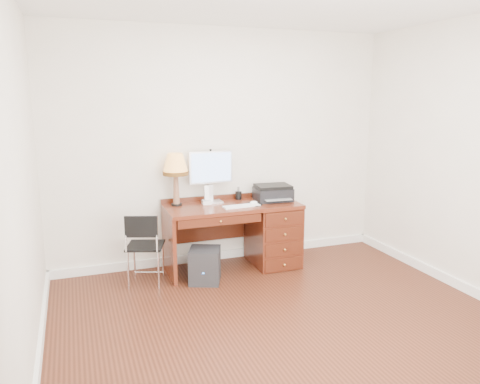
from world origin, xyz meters
name	(u,v)px	position (x,y,z in m)	size (l,w,h in m)	color
ground	(284,322)	(0.00, 0.00, 0.00)	(4.00, 4.00, 0.00)	#36160C
room_shell	(258,289)	(0.00, 0.63, 0.05)	(4.00, 4.00, 4.00)	white
desk	(259,230)	(0.32, 1.40, 0.41)	(1.50, 0.67, 0.75)	#5D2313
monitor	(211,170)	(-0.18, 1.61, 1.12)	(0.51, 0.17, 0.58)	silver
keyboard	(241,206)	(0.06, 1.26, 0.76)	(0.41, 0.12, 0.02)	white
mouse_pad	(254,204)	(0.22, 1.31, 0.76)	(0.20, 0.20, 0.04)	black
printer	(273,193)	(0.52, 1.45, 0.84)	(0.43, 0.35, 0.18)	black
leg_lamp	(176,167)	(-0.60, 1.57, 1.18)	(0.28, 0.28, 0.58)	black
phone	(207,199)	(-0.27, 1.52, 0.81)	(0.10, 0.10, 0.21)	white
pen_cup	(239,195)	(0.15, 1.63, 0.80)	(0.07, 0.07, 0.09)	black
chair	(146,242)	(-1.00, 1.24, 0.47)	(0.46, 0.47, 0.77)	black
equipment_box	(205,265)	(-0.41, 1.11, 0.18)	(0.32, 0.32, 0.37)	black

